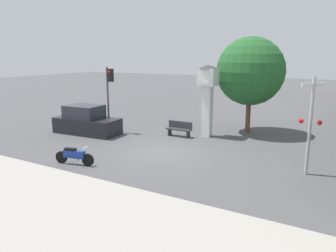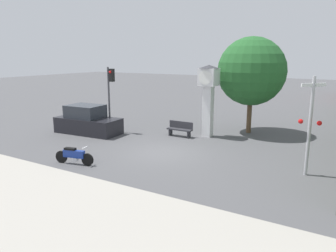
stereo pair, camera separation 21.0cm
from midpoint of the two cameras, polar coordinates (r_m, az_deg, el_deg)
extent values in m
plane|color=#4C4C4F|center=(16.81, -0.43, -4.66)|extent=(120.00, 120.00, 0.00)
cube|color=#9E998E|center=(11.42, -21.26, -13.73)|extent=(36.00, 6.00, 0.10)
cylinder|color=black|center=(15.22, -13.46, -5.72)|extent=(0.58, 0.22, 0.57)
cylinder|color=black|center=(15.95, -17.70, -5.13)|extent=(0.58, 0.22, 0.57)
cube|color=navy|center=(15.51, -15.68, -4.69)|extent=(1.07, 0.44, 0.34)
cube|color=black|center=(15.55, -16.31, -3.84)|extent=(0.57, 0.33, 0.10)
cylinder|color=silver|center=(15.56, -15.48, -5.55)|extent=(0.30, 0.25, 0.27)
cube|color=silver|center=(15.11, -13.90, -3.68)|extent=(0.15, 0.42, 0.04)
cube|color=white|center=(19.97, 7.27, 2.54)|extent=(0.54, 0.54, 3.11)
cube|color=white|center=(19.73, 7.43, 8.46)|extent=(1.02, 1.02, 1.02)
cylinder|color=white|center=(19.26, 6.81, 8.38)|extent=(0.82, 0.02, 0.82)
cone|color=#333338|center=(19.70, 7.48, 10.23)|extent=(1.22, 1.22, 0.20)
cylinder|color=#47474C|center=(21.26, -9.95, 4.48)|extent=(0.12, 0.12, 4.16)
cube|color=black|center=(20.92, -9.48, 8.72)|extent=(0.28, 0.24, 0.80)
sphere|color=red|center=(20.79, -9.77, 9.24)|extent=(0.16, 0.16, 0.16)
cylinder|color=#B7B7BC|center=(14.47, 23.82, -0.15)|extent=(0.14, 0.14, 4.09)
cube|color=white|center=(14.23, 24.41, 6.53)|extent=(0.82, 0.82, 0.14)
sphere|color=red|center=(14.42, 22.49, 0.75)|extent=(0.20, 0.20, 0.20)
sphere|color=red|center=(14.34, 25.25, 0.45)|extent=(0.20, 0.20, 0.20)
cylinder|color=brown|center=(21.52, 14.22, 1.75)|extent=(0.30, 0.30, 2.21)
sphere|color=#235B28|center=(21.21, 14.62, 9.21)|extent=(4.24, 4.24, 4.24)
cube|color=#2D2D33|center=(19.98, 2.33, -0.60)|extent=(1.60, 0.44, 0.08)
cube|color=#2D2D33|center=(20.09, 2.59, 0.20)|extent=(1.60, 0.06, 0.44)
cube|color=#2D2D33|center=(20.34, 0.74, -1.06)|extent=(0.08, 0.35, 0.41)
cube|color=#2D2D33|center=(19.75, 3.96, -1.50)|extent=(0.08, 0.35, 0.41)
cube|color=black|center=(21.43, -13.42, 0.09)|extent=(4.31, 2.07, 1.00)
cube|color=#262B33|center=(21.39, -13.95, 2.50)|extent=(2.30, 1.80, 0.80)
camera|label=1|loc=(0.10, -89.64, 0.08)|focal=35.00mm
camera|label=2|loc=(0.10, 90.36, -0.08)|focal=35.00mm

